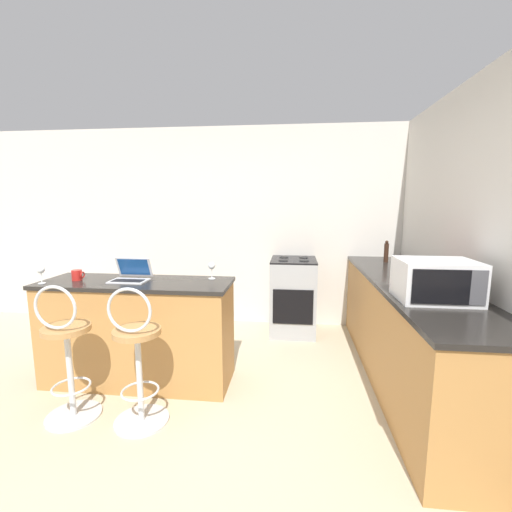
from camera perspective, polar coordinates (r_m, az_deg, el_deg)
ground_plane at (r=2.85m, az=-12.03°, el=-26.18°), size 20.00×20.00×0.00m
wall_back at (r=4.61m, az=-3.42°, el=4.80°), size 12.00×0.06×2.60m
breakfast_bar at (r=3.35m, az=-19.00°, el=-11.82°), size 1.69×0.57×0.94m
counter_right at (r=3.47m, az=23.87°, el=-11.38°), size 0.67×2.83×0.94m
bar_stool_near at (r=2.99m, az=-28.98°, el=-14.31°), size 0.40×0.40×1.06m
bar_stool_far at (r=2.73m, az=-19.18°, el=-15.94°), size 0.40×0.40×1.06m
laptop at (r=3.25m, az=-20.08°, el=-2.94°), size 0.32×0.25×0.20m
microwave at (r=2.73m, az=27.77°, el=-3.61°), size 0.52×0.41×0.29m
toaster at (r=3.24m, az=24.26°, el=-2.63°), size 0.25×0.27×0.17m
stove_range at (r=4.33m, az=6.20°, el=-6.66°), size 0.55×0.61×0.95m
pepper_mill at (r=4.26m, az=20.89°, el=0.65°), size 0.05×0.05×0.25m
wine_glass_short at (r=3.13m, az=-7.40°, el=-1.79°), size 0.06×0.06×0.15m
wine_glass_tall at (r=3.45m, az=-32.23°, el=-2.08°), size 0.06×0.06×0.15m
mug_red at (r=3.45m, az=-27.65°, el=-2.84°), size 0.10×0.09×0.09m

